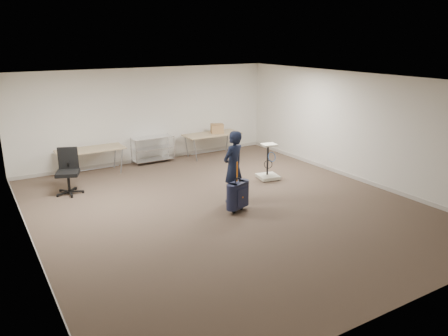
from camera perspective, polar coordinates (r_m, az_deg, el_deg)
ground at (r=9.80m, az=0.16°, el=-5.10°), size 9.00×9.00×0.00m
room_shell at (r=10.91m, az=-3.60°, el=-2.53°), size 8.00×9.00×9.00m
folding_table_left at (r=12.42m, az=-17.04°, el=2.17°), size 1.80×0.75×0.73m
folding_table_right at (r=13.79m, az=-1.59°, el=4.31°), size 1.80×0.75×0.73m
wire_shelf at (r=13.27m, az=-9.28°, el=2.54°), size 1.22×0.47×0.80m
person at (r=9.89m, az=1.22°, el=0.18°), size 0.70×0.58×1.65m
suitcase at (r=9.41m, az=1.81°, el=-3.55°), size 0.47×0.36×1.13m
office_chair at (r=11.18m, az=-19.61°, el=-1.49°), size 0.67×0.68×1.10m
equipment_cart at (r=11.68m, az=5.80°, el=-0.23°), size 0.61×0.61×0.96m
cardboard_box at (r=13.83m, az=-0.90°, el=5.18°), size 0.46×0.41×0.29m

